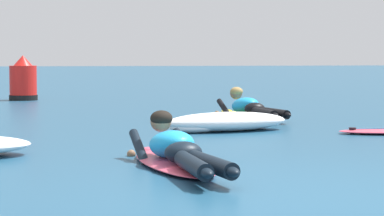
% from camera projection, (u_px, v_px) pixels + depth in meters
% --- Properties ---
extents(ground_plane, '(120.00, 120.00, 0.00)m').
position_uv_depth(ground_plane, '(142.00, 107.00, 15.43)').
color(ground_plane, navy).
extents(surfer_near, '(0.74, 2.49, 0.54)m').
position_uv_depth(surfer_near, '(176.00, 152.00, 7.04)').
color(surfer_near, '#E54C66').
rests_on(surfer_near, ground).
extents(surfer_far, '(0.79, 2.47, 0.54)m').
position_uv_depth(surfer_far, '(249.00, 109.00, 12.65)').
color(surfer_far, yellow).
rests_on(surfer_far, ground).
extents(whitewater_mid_right, '(1.83, 0.96, 0.26)m').
position_uv_depth(whitewater_mid_right, '(227.00, 122.00, 10.47)').
color(whitewater_mid_right, white).
rests_on(whitewater_mid_right, ground).
extents(channel_marker_buoy, '(0.65, 0.65, 1.03)m').
position_uv_depth(channel_marker_buoy, '(23.00, 82.00, 17.73)').
color(channel_marker_buoy, red).
rests_on(channel_marker_buoy, ground).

